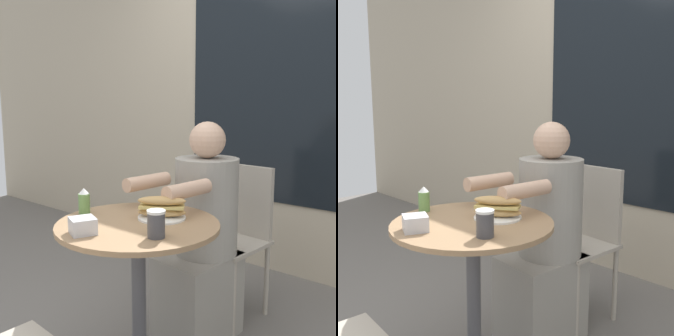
% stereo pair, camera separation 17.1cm
% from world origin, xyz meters
% --- Properties ---
extents(storefront_wall, '(8.00, 0.09, 2.80)m').
position_xyz_m(storefront_wall, '(0.00, 1.57, 1.40)').
color(storefront_wall, '#B7A88E').
rests_on(storefront_wall, ground_plane).
extents(cafe_table, '(0.67, 0.67, 0.75)m').
position_xyz_m(cafe_table, '(0.00, 0.00, 0.54)').
color(cafe_table, '#997551').
rests_on(cafe_table, ground_plane).
extents(diner_chair, '(0.41, 0.41, 0.87)m').
position_xyz_m(diner_chair, '(-0.03, 0.86, 0.52)').
color(diner_chair, '#ADA393').
rests_on(diner_chair, ground_plane).
extents(seated_diner, '(0.37, 0.60, 1.14)m').
position_xyz_m(seated_diner, '(-0.04, 0.51, 0.49)').
color(seated_diner, gray).
rests_on(seated_diner, ground_plane).
extents(sandwich_on_plate, '(0.21, 0.20, 0.09)m').
position_xyz_m(sandwich_on_plate, '(0.04, 0.10, 0.79)').
color(sandwich_on_plate, white).
rests_on(sandwich_on_plate, cafe_table).
extents(drink_cup, '(0.07, 0.07, 0.10)m').
position_xyz_m(drink_cup, '(0.18, -0.09, 0.80)').
color(drink_cup, '#424247').
rests_on(drink_cup, cafe_table).
extents(napkin_box, '(0.12, 0.12, 0.06)m').
position_xyz_m(napkin_box, '(-0.06, -0.23, 0.78)').
color(napkin_box, silver).
rests_on(napkin_box, cafe_table).
extents(condiment_bottle, '(0.05, 0.05, 0.11)m').
position_xyz_m(condiment_bottle, '(-0.27, -0.05, 0.80)').
color(condiment_bottle, '#66934C').
rests_on(condiment_bottle, cafe_table).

